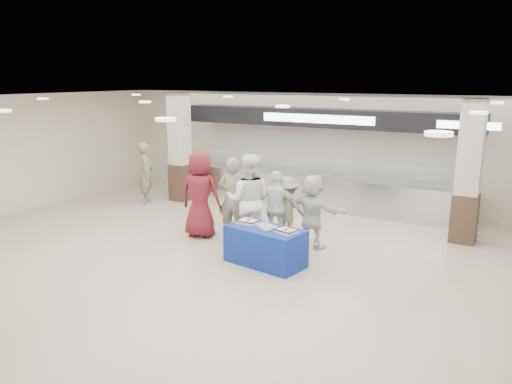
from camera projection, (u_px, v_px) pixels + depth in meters
The scene contains 15 objects.
ground at pixel (212, 269), 9.70m from camera, with size 14.00×14.00×0.00m, color beige.
serving_line at pixel (320, 168), 14.01m from camera, with size 8.70×0.85×2.80m.
column_left at pixel (180, 150), 14.84m from camera, with size 0.55×0.55×3.20m.
column_right at pixel (468, 175), 10.99m from camera, with size 0.55×0.55×3.20m.
display_table at pixel (265, 246), 9.88m from camera, with size 1.55×0.78×0.75m, color #163399.
sheet_cake_left at pixel (248, 221), 10.10m from camera, with size 0.43×0.34×0.09m.
sheet_cake_right at pixel (286, 231), 9.49m from camera, with size 0.46×0.40×0.09m.
cupcake_tray at pixel (266, 227), 9.78m from camera, with size 0.47×0.44×0.06m.
civilian_maroon at pixel (200, 194), 11.49m from camera, with size 0.98×0.64×2.01m, color maroon.
soldier_a at pixel (233, 198), 11.38m from camera, with size 0.69×0.45×1.88m, color slate.
chef_tall at pixel (249, 200), 10.88m from camera, with size 0.99×0.77×2.04m, color white.
chef_short at pixel (276, 208), 11.01m from camera, with size 0.97×0.40×1.66m, color white.
soldier_b at pixel (287, 210), 11.15m from camera, with size 0.97×0.55×1.49m, color slate.
civilian_white at pixel (312, 211), 10.79m from camera, with size 1.51×0.48×1.62m, color white.
soldier_bg at pixel (146, 173), 14.59m from camera, with size 0.66×0.43×1.81m, color slate.
Camera 1 is at (5.25, -7.50, 3.65)m, focal length 35.00 mm.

